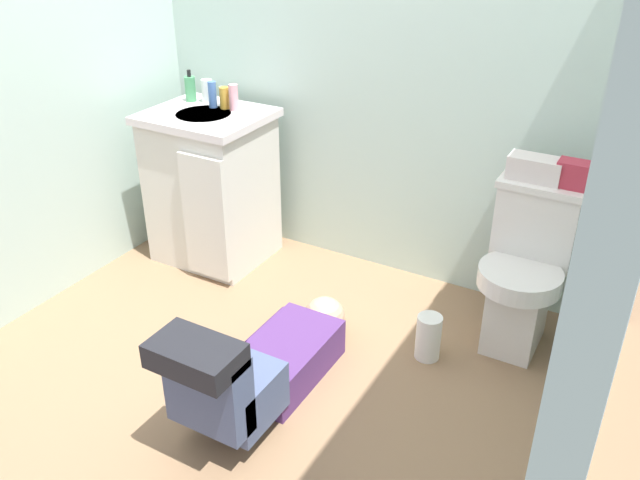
{
  "coord_description": "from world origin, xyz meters",
  "views": [
    {
      "loc": [
        1.32,
        -1.84,
        1.86
      ],
      "look_at": [
        0.04,
        0.42,
        0.45
      ],
      "focal_mm": 37.42,
      "sensor_mm": 36.0,
      "label": 1
    }
  ],
  "objects": [
    {
      "name": "soap_dispenser",
      "position": [
        -0.98,
        0.84,
        0.89
      ],
      "size": [
        0.06,
        0.06,
        0.17
      ],
      "color": "#48975F",
      "rests_on": "vanity_cabinet"
    },
    {
      "name": "toiletry_bag",
      "position": [
        0.98,
        0.85,
        0.81
      ],
      "size": [
        0.12,
        0.09,
        0.11
      ],
      "primitive_type": "cube",
      "color": "#B22D3F",
      "rests_on": "toilet"
    },
    {
      "name": "bottle_blue",
      "position": [
        -0.81,
        0.81,
        0.89
      ],
      "size": [
        0.04,
        0.04,
        0.13
      ],
      "primitive_type": "cylinder",
      "color": "#446DB5",
      "rests_on": "vanity_cabinet"
    },
    {
      "name": "tissue_box",
      "position": [
        0.83,
        0.85,
        0.8
      ],
      "size": [
        0.22,
        0.11,
        0.1
      ],
      "primitive_type": "cube",
      "color": "silver",
      "rests_on": "toilet"
    },
    {
      "name": "paper_towel_roll",
      "position": [
        0.58,
        0.44,
        0.1
      ],
      "size": [
        0.11,
        0.11,
        0.21
      ],
      "primitive_type": "cylinder",
      "color": "white",
      "rests_on": "ground_plane"
    },
    {
      "name": "bottle_amber",
      "position": [
        -0.75,
        0.83,
        0.88
      ],
      "size": [
        0.05,
        0.05,
        0.11
      ],
      "primitive_type": "cylinder",
      "color": "gold",
      "rests_on": "vanity_cabinet"
    },
    {
      "name": "wall_left",
      "position": [
        -1.28,
        0.0,
        1.2
      ],
      "size": [
        0.08,
        2.13,
        2.4
      ],
      "primitive_type": "cube",
      "color": "#B3CCC1",
      "rests_on": "ground_plane"
    },
    {
      "name": "wall_back",
      "position": [
        0.0,
        1.1,
        1.2
      ],
      "size": [
        2.65,
        0.08,
        2.4
      ],
      "primitive_type": "cube",
      "color": "#B3CCC1",
      "rests_on": "ground_plane"
    },
    {
      "name": "bottle_pink",
      "position": [
        -0.69,
        0.82,
        0.89
      ],
      "size": [
        0.05,
        0.05,
        0.13
      ],
      "primitive_type": "cylinder",
      "color": "pink",
      "rests_on": "vanity_cabinet"
    },
    {
      "name": "vanity_cabinet",
      "position": [
        -0.79,
        0.72,
        0.42
      ],
      "size": [
        0.6,
        0.53,
        0.82
      ],
      "color": "silver",
      "rests_on": "ground_plane"
    },
    {
      "name": "toilet",
      "position": [
        0.88,
        0.76,
        0.37
      ],
      "size": [
        0.36,
        0.46,
        0.75
      ],
      "color": "silver",
      "rests_on": "ground_plane"
    },
    {
      "name": "ground_plane",
      "position": [
        0.0,
        0.0,
        -0.02
      ],
      "size": [
        2.99,
        3.13,
        0.04
      ],
      "primitive_type": "cube",
      "color": "#8B6A4C"
    },
    {
      "name": "faucet",
      "position": [
        -0.79,
        0.86,
        0.87
      ],
      "size": [
        0.02,
        0.02,
        0.1
      ],
      "primitive_type": "cylinder",
      "color": "silver",
      "rests_on": "vanity_cabinet"
    },
    {
      "name": "person_plumber",
      "position": [
        0.1,
        -0.15,
        0.18
      ],
      "size": [
        0.39,
        1.06,
        0.52
      ],
      "color": "#512D6B",
      "rests_on": "ground_plane"
    },
    {
      "name": "bottle_white",
      "position": [
        -0.89,
        0.87,
        0.88
      ],
      "size": [
        0.06,
        0.06,
        0.12
      ],
      "primitive_type": "cylinder",
      "color": "white",
      "rests_on": "vanity_cabinet"
    }
  ]
}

